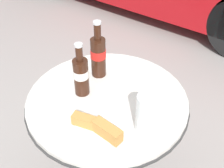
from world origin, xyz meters
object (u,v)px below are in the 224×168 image
Objects in this scene: cola_bottle_right at (81,75)px; lunch_plate_near at (98,130)px; drinking_glass at (145,115)px; cola_bottle_left at (98,55)px; bistro_table at (108,129)px.

cola_bottle_right is 1.03× the size of lunch_plate_near.
lunch_plate_near is (-0.12, -0.12, -0.05)m from drinking_glass.
cola_bottle_right is 1.52× the size of drinking_glass.
cola_bottle_left is at bearing 155.12° from drinking_glass.
drinking_glass is at bearing 44.86° from lunch_plate_near.
bistro_table is 0.33m from cola_bottle_left.
bistro_table is at bearing 18.86° from cola_bottle_right.
drinking_glass is (0.33, -0.15, -0.03)m from cola_bottle_left.
cola_bottle_left is at bearing 128.54° from lunch_plate_near.
lunch_plate_near is (0.19, -0.13, -0.07)m from cola_bottle_right.
cola_bottle_right is at bearing 145.23° from lunch_plate_near.
drinking_glass is (0.31, -0.02, -0.02)m from cola_bottle_right.
bistro_table is 3.33× the size of lunch_plate_near.
cola_bottle_right is at bearing -161.14° from bistro_table.
drinking_glass is at bearing -24.88° from cola_bottle_left.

